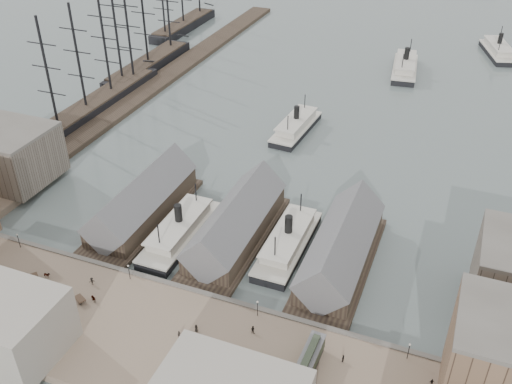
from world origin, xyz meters
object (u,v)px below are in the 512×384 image
at_px(tram, 309,361).
at_px(horse_cart_center, 89,299).
at_px(horse_cart_right, 289,381).
at_px(ferry_docked_west, 180,230).
at_px(horse_cart_left, 43,276).

height_order(tram, horse_cart_center, tram).
relative_size(horse_cart_center, horse_cart_right, 1.01).
xyz_separation_m(horse_cart_center, horse_cart_right, (45.45, -4.39, 0.02)).
bearing_deg(horse_cart_center, ferry_docked_west, 14.21).
distance_m(ferry_docked_west, horse_cart_right, 51.32).
bearing_deg(horse_cart_right, horse_cart_left, 57.76).
height_order(horse_cart_left, horse_cart_right, horse_cart_right).
bearing_deg(tram, horse_cart_right, -114.11).
distance_m(ferry_docked_west, horse_cart_center, 29.20).
bearing_deg(horse_cart_center, horse_cart_left, 106.31).
xyz_separation_m(ferry_docked_west, tram, (41.62, -28.20, 1.58)).
distance_m(horse_cart_left, horse_cart_right, 59.40).
xyz_separation_m(ferry_docked_west, horse_cart_center, (-6.10, -28.55, 0.37)).
relative_size(ferry_docked_west, tram, 2.61).
xyz_separation_m(horse_cart_left, horse_cart_right, (59.01, -6.78, 0.05)).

